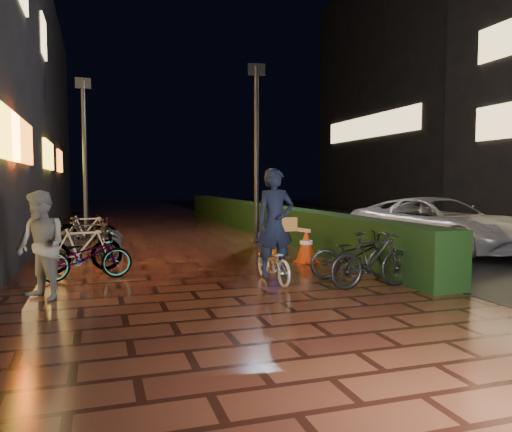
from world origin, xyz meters
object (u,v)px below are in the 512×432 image
object	(u,v)px
van	(438,224)
cyclist	(274,241)
cart_assembly	(269,240)
bystander_person	(41,246)
traffic_barrier	(287,242)

from	to	relation	value
van	cyclist	xyz separation A→B (m)	(-5.43, -2.65, 0.06)
cart_assembly	cyclist	bearing A→B (deg)	-106.58
bystander_person	cart_assembly	world-z (taller)	bystander_person
bystander_person	van	bearing A→B (deg)	67.99
bystander_person	traffic_barrier	distance (m)	5.63
cyclist	traffic_barrier	bearing A→B (deg)	64.21
van	traffic_barrier	bearing A→B (deg)	167.23
bystander_person	cyclist	bearing A→B (deg)	53.02
traffic_barrier	cart_assembly	distance (m)	0.79
van	cart_assembly	distance (m)	4.86
traffic_barrier	bystander_person	bearing A→B (deg)	-151.76
bystander_person	cart_assembly	distance (m)	4.86
traffic_barrier	cyclist	bearing A→B (deg)	-115.79
cart_assembly	van	bearing A→B (deg)	6.96
bystander_person	traffic_barrier	bearing A→B (deg)	79.41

